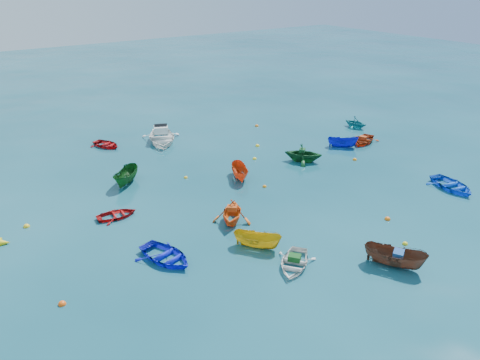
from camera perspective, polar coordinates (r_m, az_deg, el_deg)
ground at (r=30.30m, az=5.37°, el=-3.91°), size 160.00×160.00×0.00m
dinghy_blue_sw at (r=25.84m, az=-9.01°, el=-9.57°), size 3.27×3.94×0.71m
dinghy_white_near at (r=25.20m, az=6.56°, el=-10.38°), size 3.59×3.44×0.61m
sampan_brown_mid at (r=26.33m, az=18.21°, el=-9.91°), size 2.66×3.41×1.25m
dinghy_blue_se at (r=36.57m, az=24.35°, el=-0.95°), size 3.24×3.99×0.73m
dinghy_orange_w at (r=29.12m, az=-0.98°, el=-5.04°), size 3.71×3.75×1.50m
sampan_yellow_mid at (r=26.59m, az=2.10°, el=-8.17°), size 2.54×2.82×1.07m
dinghy_cyan_se at (r=47.83m, az=13.85°, el=6.25°), size 2.38×2.64×1.22m
dinghy_red_nw at (r=30.60m, az=-14.76°, el=-4.38°), size 2.66×2.04×0.52m
sampan_orange_n at (r=35.00m, az=0.02°, el=0.25°), size 2.23×3.13×1.14m
dinghy_green_n at (r=38.41m, az=7.67°, el=2.29°), size 3.91×3.95×1.57m
dinghy_red_ne at (r=43.72m, az=14.76°, el=4.45°), size 3.81×3.33×0.66m
sampan_blue_far at (r=42.23m, az=12.37°, el=3.99°), size 2.61×2.52×1.02m
dinghy_red_far at (r=42.95m, az=-15.95°, el=3.95°), size 2.93×3.39×0.59m
sampan_green_far at (r=35.11m, az=-13.60°, el=-0.39°), size 3.09×3.11×1.23m
motorboat_white at (r=43.00m, az=-9.51°, el=4.60°), size 5.12×5.88×1.62m
tarp_green_a at (r=25.03m, az=6.66°, el=-9.39°), size 0.77×0.80×0.31m
tarp_blue_a at (r=25.90m, az=18.76°, el=-8.53°), size 0.84×0.78×0.33m
tarp_orange_a at (r=28.74m, az=-0.98°, el=-3.44°), size 0.75×0.73×0.29m
tarp_green_b at (r=38.08m, az=7.60°, el=3.60°), size 0.74×0.73×0.29m
tarp_orange_b at (r=43.47m, az=14.78°, el=5.00°), size 0.65×0.72×0.29m
buoy_or_a at (r=24.05m, az=-20.85°, el=-13.99°), size 0.37×0.37×0.37m
buoy_ye_a at (r=28.42m, az=19.47°, el=-7.40°), size 0.32×0.32×0.32m
buoy_or_b at (r=30.72m, az=17.53°, el=-4.61°), size 0.37×0.37×0.37m
buoy_ye_b at (r=31.32m, az=-24.57°, el=-5.22°), size 0.39×0.39×0.39m
buoy_or_c at (r=33.61m, az=3.00°, el=-0.85°), size 0.30×0.30×0.30m
buoy_ye_c at (r=38.51m, az=1.78°, el=2.56°), size 0.34×0.34×0.34m
buoy_or_d at (r=39.44m, az=13.80°, el=2.38°), size 0.34×0.34×0.34m
buoy_ye_d at (r=35.23m, az=-6.63°, el=0.25°), size 0.29×0.29×0.29m
buoy_or_e at (r=46.81m, az=2.05°, el=6.56°), size 0.38×0.38×0.38m
buoy_ye_e at (r=41.41m, az=2.14°, el=4.15°), size 0.38×0.38×0.38m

